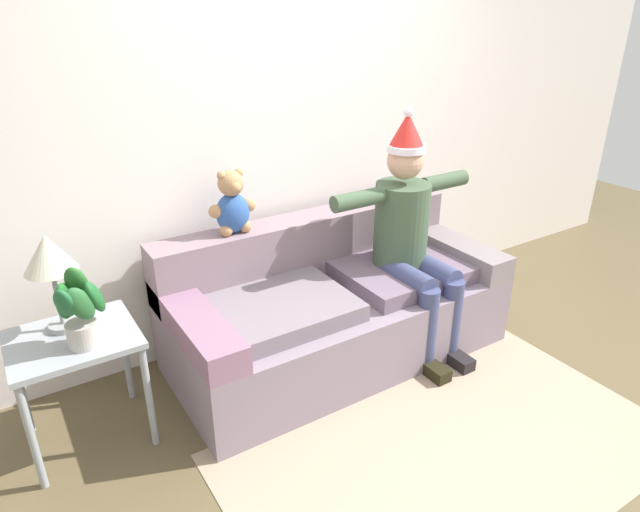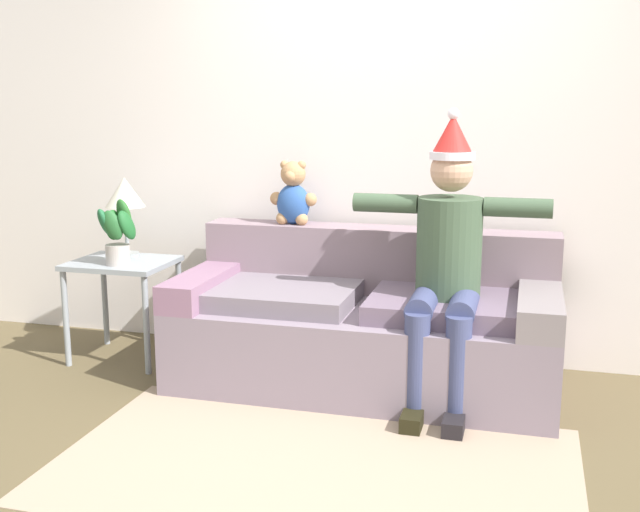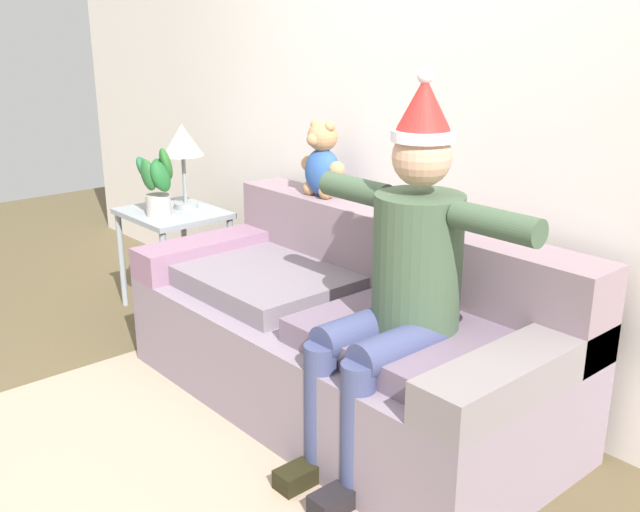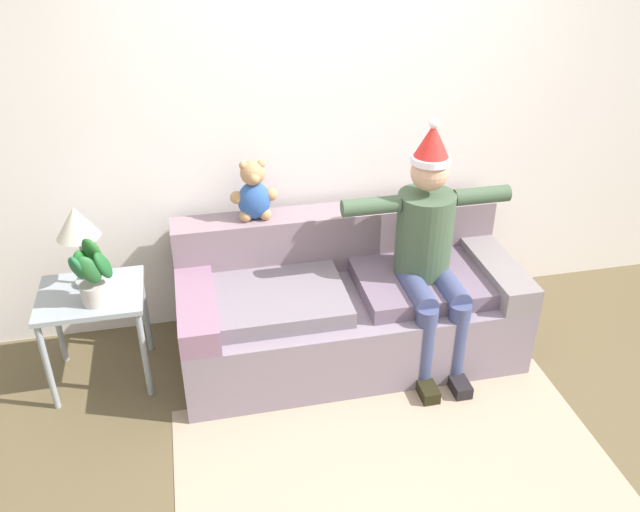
# 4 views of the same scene
# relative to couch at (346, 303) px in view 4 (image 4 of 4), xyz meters

# --- Properties ---
(ground_plane) EXTENTS (10.00, 10.00, 0.00)m
(ground_plane) POSITION_rel_couch_xyz_m (0.00, -1.00, -0.33)
(ground_plane) COLOR brown
(back_wall) EXTENTS (7.00, 0.10, 2.70)m
(back_wall) POSITION_rel_couch_xyz_m (0.00, 0.55, 1.02)
(back_wall) COLOR white
(back_wall) RESTS_ON ground_plane
(couch) EXTENTS (2.07, 0.94, 0.83)m
(couch) POSITION_rel_couch_xyz_m (0.00, 0.00, 0.00)
(couch) COLOR gray
(couch) RESTS_ON ground_plane
(person_seated) EXTENTS (1.02, 0.77, 1.53)m
(person_seated) POSITION_rel_couch_xyz_m (0.45, -0.17, 0.45)
(person_seated) COLOR #40563E
(person_seated) RESTS_ON ground_plane
(teddy_bear) EXTENTS (0.29, 0.17, 0.38)m
(teddy_bear) POSITION_rel_couch_xyz_m (-0.52, 0.30, 0.68)
(teddy_bear) COLOR #2D559E
(teddy_bear) RESTS_ON couch
(side_table) EXTENTS (0.59, 0.50, 0.61)m
(side_table) POSITION_rel_couch_xyz_m (-1.51, 0.00, 0.19)
(side_table) COLOR #929AA1
(side_table) RESTS_ON ground_plane
(table_lamp) EXTENTS (0.24, 0.24, 0.49)m
(table_lamp) POSITION_rel_couch_xyz_m (-1.52, 0.10, 0.66)
(table_lamp) COLOR #8F9696
(table_lamp) RESTS_ON side_table
(potted_plant) EXTENTS (0.26, 0.24, 0.39)m
(potted_plant) POSITION_rel_couch_xyz_m (-1.47, -0.11, 0.48)
(potted_plant) COLOR #B4AAA3
(potted_plant) RESTS_ON side_table
(area_rug) EXTENTS (2.26, 1.34, 0.01)m
(area_rug) POSITION_rel_couch_xyz_m (0.00, -1.07, -0.32)
(area_rug) COLOR tan
(area_rug) RESTS_ON ground_plane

